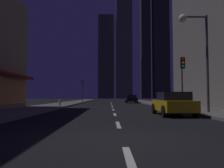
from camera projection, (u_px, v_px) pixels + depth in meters
name	position (u px, v px, depth m)	size (l,w,h in m)	color
ground_plane	(111.00, 104.00, 37.99)	(78.00, 136.00, 0.10)	black
sidewalk_right	(152.00, 103.00, 38.10)	(4.00, 76.00, 0.15)	#605E59
sidewalk_left	(70.00, 103.00, 37.90)	(4.00, 76.00, 0.15)	#605E59
lane_marking_center	(112.00, 107.00, 24.82)	(0.16, 43.80, 0.01)	silver
skyscraper_distant_tall	(106.00, 57.00, 122.35)	(8.46, 7.65, 45.39)	#4C4839
skyscraper_distant_mid	(124.00, 27.00, 120.42)	(8.50, 5.55, 77.06)	#615C48
skyscraper_distant_short	(145.00, 33.00, 126.06)	(5.16, 5.85, 73.54)	#363329
skyscraper_distant_slender	(160.00, 35.00, 126.08)	(8.69, 7.68, 72.20)	#373429
car_parked_near	(173.00, 103.00, 13.86)	(1.98, 4.24, 1.45)	gold
car_parked_far	(131.00, 99.00, 39.60)	(1.98, 4.24, 1.45)	black
fire_hydrant_far_left	(60.00, 103.00, 24.85)	(0.42, 0.30, 0.65)	#B2B2B2
traffic_light_near_right	(182.00, 71.00, 17.79)	(0.32, 0.48, 4.20)	#2D2D2D
traffic_light_far_left	(83.00, 86.00, 43.18)	(0.32, 0.48, 4.20)	#2D2D2D
street_lamp_right	(195.00, 39.00, 14.94)	(1.96, 0.56, 6.58)	#38383D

